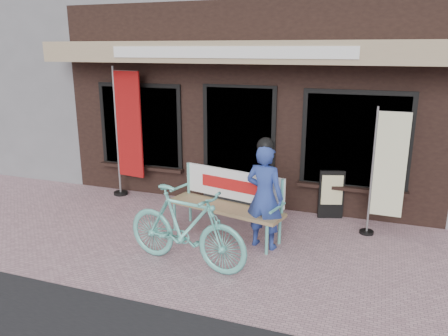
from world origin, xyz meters
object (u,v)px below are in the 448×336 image
at_px(menu_stand, 331,194).
at_px(bicycle, 186,227).
at_px(nobori_red, 127,132).
at_px(bench, 229,198).
at_px(nobori_cream, 386,172).
at_px(person, 264,194).

bearing_deg(menu_stand, bicycle, -141.85).
bearing_deg(nobori_red, menu_stand, 10.10).
relative_size(bench, nobori_cream, 0.96).
xyz_separation_m(bench, nobori_cream, (2.24, 0.74, 0.44)).
xyz_separation_m(bench, menu_stand, (1.42, 1.23, -0.16)).
bearing_deg(person, menu_stand, 71.89).
height_order(bicycle, menu_stand, bicycle).
bearing_deg(nobori_cream, nobori_red, 177.94).
bearing_deg(nobori_red, nobori_cream, 3.54).
distance_m(bicycle, nobori_red, 3.19).
relative_size(person, nobori_cream, 0.82).
bearing_deg(nobori_red, person, -15.78).
xyz_separation_m(bicycle, nobori_red, (-2.20, 2.18, 0.75)).
xyz_separation_m(bicycle, menu_stand, (1.61, 2.38, -0.11)).
bearing_deg(nobori_cream, bicycle, -140.61).
height_order(nobori_red, menu_stand, nobori_red).
height_order(person, nobori_red, nobori_red).
bearing_deg(bicycle, bench, -0.97).
relative_size(bench, menu_stand, 2.28).
bearing_deg(person, bench, 168.67).
distance_m(nobori_red, nobori_cream, 4.65).
height_order(person, bicycle, person).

